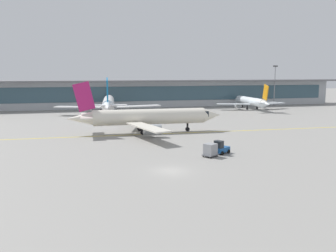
{
  "coord_description": "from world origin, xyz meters",
  "views": [
    {
      "loc": [
        -10.72,
        -41.91,
        12.17
      ],
      "look_at": [
        4.0,
        17.49,
        3.0
      ],
      "focal_mm": 38.12,
      "sensor_mm": 36.0,
      "label": 1
    }
  ],
  "objects_px": {
    "gate_airplane_1": "(108,103)",
    "gate_airplane_2": "(251,101)",
    "cargo_dolly_lead": "(210,150)",
    "baggage_tug": "(221,148)",
    "taxiing_regional_jet": "(148,117)",
    "apron_light_mast_1": "(275,84)"
  },
  "relations": [
    {
      "from": "gate_airplane_2",
      "to": "apron_light_mast_1",
      "type": "relative_size",
      "value": 1.77
    },
    {
      "from": "cargo_dolly_lead",
      "to": "baggage_tug",
      "type": "bearing_deg",
      "value": -0.0
    },
    {
      "from": "baggage_tug",
      "to": "taxiing_regional_jet",
      "type": "bearing_deg",
      "value": 75.73
    },
    {
      "from": "gate_airplane_1",
      "to": "gate_airplane_2",
      "type": "height_order",
      "value": "gate_airplane_1"
    },
    {
      "from": "gate_airplane_2",
      "to": "cargo_dolly_lead",
      "type": "bearing_deg",
      "value": 150.74
    },
    {
      "from": "gate_airplane_1",
      "to": "gate_airplane_2",
      "type": "distance_m",
      "value": 47.8
    },
    {
      "from": "gate_airplane_2",
      "to": "baggage_tug",
      "type": "bearing_deg",
      "value": 151.68
    },
    {
      "from": "gate_airplane_1",
      "to": "gate_airplane_2",
      "type": "xyz_separation_m",
      "value": [
        47.62,
        4.06,
        -0.68
      ]
    },
    {
      "from": "gate_airplane_2",
      "to": "cargo_dolly_lead",
      "type": "height_order",
      "value": "gate_airplane_2"
    },
    {
      "from": "taxiing_regional_jet",
      "to": "apron_light_mast_1",
      "type": "xyz_separation_m",
      "value": [
        57.45,
        49.21,
        4.93
      ]
    },
    {
      "from": "cargo_dolly_lead",
      "to": "gate_airplane_1",
      "type": "bearing_deg",
      "value": 67.67
    },
    {
      "from": "gate_airplane_1",
      "to": "baggage_tug",
      "type": "xyz_separation_m",
      "value": [
        12.36,
        -55.9,
        -2.39
      ]
    },
    {
      "from": "baggage_tug",
      "to": "apron_light_mast_1",
      "type": "xyz_separation_m",
      "value": [
        50.35,
        70.89,
        7.21
      ]
    },
    {
      "from": "gate_airplane_1",
      "to": "cargo_dolly_lead",
      "type": "xyz_separation_m",
      "value": [
        10.16,
        -57.29,
        -2.23
      ]
    },
    {
      "from": "apron_light_mast_1",
      "to": "cargo_dolly_lead",
      "type": "bearing_deg",
      "value": -126.01
    },
    {
      "from": "gate_airplane_1",
      "to": "apron_light_mast_1",
      "type": "relative_size",
      "value": 2.23
    },
    {
      "from": "gate_airplane_2",
      "to": "gate_airplane_1",
      "type": "bearing_deg",
      "value": 97.02
    },
    {
      "from": "apron_light_mast_1",
      "to": "gate_airplane_1",
      "type": "bearing_deg",
      "value": -166.55
    },
    {
      "from": "taxiing_regional_jet",
      "to": "baggage_tug",
      "type": "bearing_deg",
      "value": -70.65
    },
    {
      "from": "taxiing_regional_jet",
      "to": "gate_airplane_1",
      "type": "bearing_deg",
      "value": 99.97
    },
    {
      "from": "gate_airplane_2",
      "to": "taxiing_regional_jet",
      "type": "relative_size",
      "value": 0.82
    },
    {
      "from": "gate_airplane_1",
      "to": "taxiing_regional_jet",
      "type": "relative_size",
      "value": 1.04
    }
  ]
}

